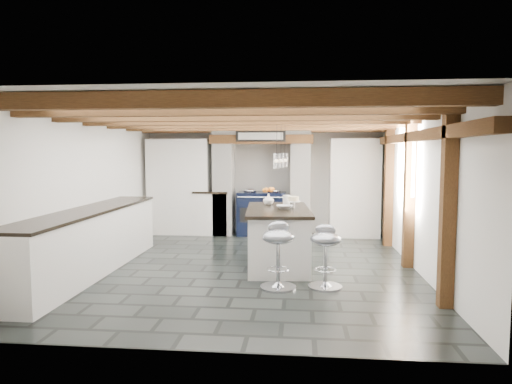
# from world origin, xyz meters

# --- Properties ---
(ground) EXTENTS (6.00, 6.00, 0.00)m
(ground) POSITION_xyz_m (0.00, 0.00, 0.00)
(ground) COLOR black
(ground) RESTS_ON ground
(room_shell) EXTENTS (6.00, 6.03, 6.00)m
(room_shell) POSITION_xyz_m (-0.61, 1.42, 1.07)
(room_shell) COLOR white
(room_shell) RESTS_ON ground
(range_cooker) EXTENTS (1.00, 0.63, 0.99)m
(range_cooker) POSITION_xyz_m (0.00, 2.68, 0.47)
(range_cooker) COLOR black
(range_cooker) RESTS_ON ground
(kitchen_island) EXTENTS (1.06, 1.85, 1.18)m
(kitchen_island) POSITION_xyz_m (0.47, 0.09, 0.45)
(kitchen_island) COLOR white
(kitchen_island) RESTS_ON ground
(bar_stool_near) EXTENTS (0.51, 0.51, 0.81)m
(bar_stool_near) POSITION_xyz_m (1.13, -1.00, 0.50)
(bar_stool_near) COLOR silver
(bar_stool_near) RESTS_ON ground
(bar_stool_far) EXTENTS (0.55, 0.55, 0.85)m
(bar_stool_far) POSITION_xyz_m (0.52, -1.08, 0.53)
(bar_stool_far) COLOR silver
(bar_stool_far) RESTS_ON ground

